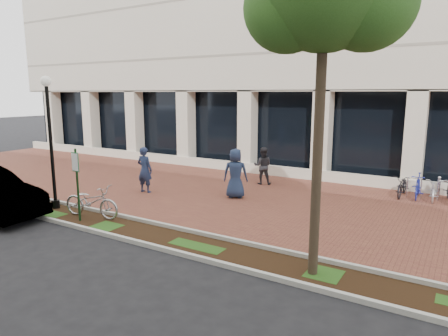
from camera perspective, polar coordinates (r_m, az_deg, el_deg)
The scene contains 13 objects.
ground at distance 16.23m, azimuth 1.38°, elevation -3.92°, with size 120.00×120.00×0.00m, color black.
brick_plaza at distance 16.23m, azimuth 1.38°, elevation -3.90°, with size 40.00×9.00×0.01m, color brown.
planting_strip at distance 12.16m, azimuth -11.25°, elevation -9.15°, with size 40.00×1.50×0.01m, color black.
curb_plaza_side at distance 12.67m, azimuth -8.95°, elevation -7.99°, with size 40.00×0.12×0.12m, color #AFAFA5.
curb_street_side at distance 11.64m, azimuth -13.78°, elevation -9.88°, with size 40.00×0.12×0.12m, color #AFAFA5.
parking_sign at distance 13.50m, azimuth -20.31°, elevation -0.99°, with size 0.34×0.07×2.37m.
lamppost at distance 15.20m, azimuth -23.57°, elevation 4.26°, with size 0.36×0.36×4.66m.
locked_bicycle at distance 13.95m, azimuth -18.39°, elevation -4.56°, with size 0.73×2.10×1.10m, color #AFAFB3.
pedestrian_left at distance 16.82m, azimuth -11.26°, elevation -0.25°, with size 0.70×0.46×1.92m, color #1F2C4E.
pedestrian_mid at distance 18.13m, azimuth 5.56°, elevation 0.32°, with size 0.82×0.64×1.69m, color #29292E.
pedestrian_right at distance 15.66m, azimuth 1.65°, elevation -0.77°, with size 0.96×0.63×1.97m, color #1D2B49.
bollard at distance 17.67m, azimuth 28.33°, elevation -2.46°, with size 0.12×0.12×0.91m.
bike_rack_cluster at distance 17.37m, azimuth 28.59°, elevation -2.68°, with size 3.49×1.78×0.99m.
Camera 1 is at (7.84, -13.61, 4.08)m, focal length 32.00 mm.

